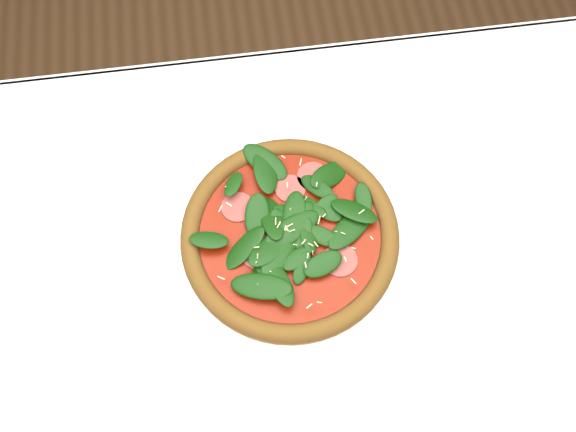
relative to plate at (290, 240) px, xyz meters
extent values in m
plane|color=brown|center=(-0.05, -0.09, -0.76)|extent=(6.00, 6.00, 0.00)
cube|color=silver|center=(-0.05, -0.09, -0.03)|extent=(1.20, 0.80, 0.04)
cylinder|color=#492F1D|center=(0.49, 0.25, -0.40)|extent=(0.06, 0.06, 0.71)
cube|color=silver|center=(-0.05, 0.31, -0.12)|extent=(1.20, 0.01, 0.22)
cylinder|color=white|center=(0.00, 0.00, 0.00)|extent=(0.33, 0.33, 0.01)
torus|color=white|center=(0.00, 0.00, 0.00)|extent=(0.33, 0.33, 0.01)
cylinder|color=#9D6B26|center=(0.00, 0.00, 0.01)|extent=(0.37, 0.37, 0.01)
torus|color=#9E6924|center=(0.00, 0.00, 0.02)|extent=(0.37, 0.37, 0.02)
cylinder|color=maroon|center=(0.00, 0.00, 0.02)|extent=(0.31, 0.31, 0.00)
cylinder|color=#954A3B|center=(0.00, 0.00, 0.02)|extent=(0.27, 0.27, 0.00)
ellipsoid|color=#0F3A0A|center=(0.00, 0.00, 0.03)|extent=(0.30, 0.30, 0.02)
cylinder|color=beige|center=(0.00, 0.00, 0.04)|extent=(0.27, 0.27, 0.00)
camera|label=1|loc=(-0.05, -0.31, 0.80)|focal=40.00mm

